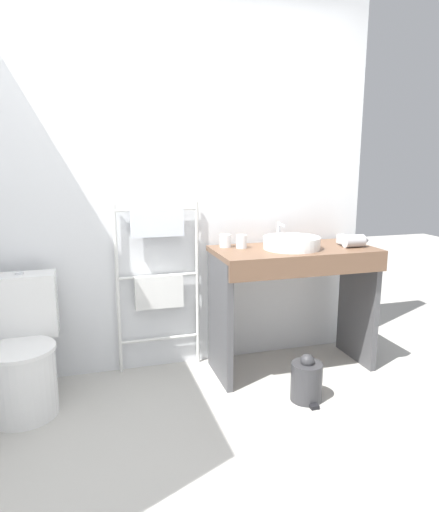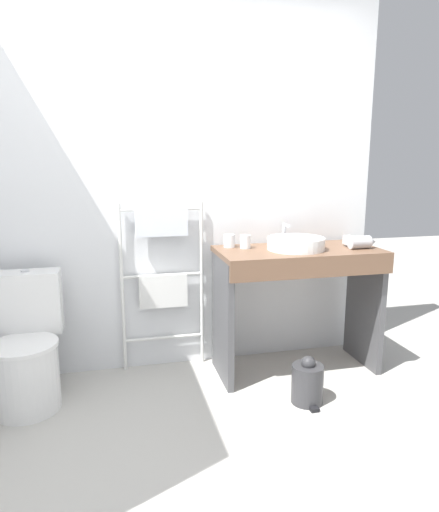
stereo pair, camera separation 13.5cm
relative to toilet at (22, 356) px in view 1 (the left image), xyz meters
name	(u,v)px [view 1 (the left image)]	position (x,y,z in m)	size (l,w,h in m)	color
ground_plane	(248,501)	(0.99, -1.09, -0.33)	(12.00, 12.00, 0.00)	#B2AFA8
wall_back	(174,185)	(0.99, 0.41, 0.95)	(2.80, 0.12, 2.55)	silver
toilet	(22,356)	(0.00, 0.00, 0.00)	(0.40, 0.54, 0.78)	white
towel_radiator	(158,267)	(0.85, 0.30, 0.40)	(0.57, 0.06, 1.16)	white
vanity_counter	(294,287)	(1.73, 0.03, 0.27)	(1.08, 0.53, 0.86)	brown
sink_basin	(292,242)	(1.70, 0.03, 0.58)	(0.38, 0.38, 0.08)	white
faucet	(279,230)	(1.70, 0.23, 0.63)	(0.02, 0.10, 0.15)	silver
cup_near_wall	(225,241)	(1.29, 0.21, 0.58)	(0.08, 0.08, 0.09)	white
cup_near_edge	(241,242)	(1.39, 0.15, 0.58)	(0.07, 0.07, 0.09)	white
hair_dryer	(354,241)	(2.14, -0.03, 0.58)	(0.19, 0.17, 0.09)	#B7B7BC
trash_bin	(306,380)	(1.62, -0.39, -0.20)	(0.19, 0.22, 0.30)	#333335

